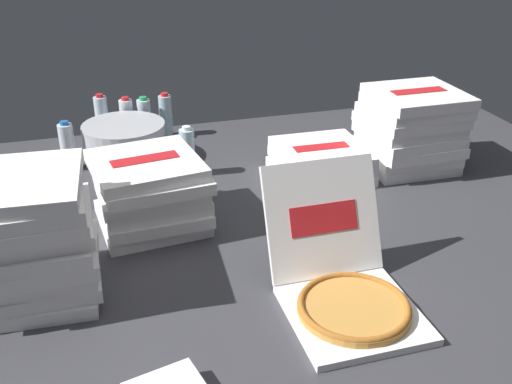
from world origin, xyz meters
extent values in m
cube|color=#38383D|center=(0.00, 0.00, -0.01)|extent=(3.20, 2.40, 0.02)
cube|color=white|center=(0.17, -0.46, 0.01)|extent=(0.35, 0.35, 0.02)
cylinder|color=#C6893D|center=(0.17, -0.46, 0.03)|extent=(0.32, 0.32, 0.02)
torus|color=#A96324|center=(0.17, -0.46, 0.04)|extent=(0.31, 0.31, 0.02)
cube|color=white|center=(0.17, -0.21, 0.18)|extent=(0.35, 0.16, 0.33)
cube|color=red|center=(0.17, -0.22, 0.19)|extent=(0.21, 0.04, 0.08)
cube|color=white|center=(0.43, 0.43, 0.02)|extent=(0.37, 0.37, 0.04)
cube|color=white|center=(0.43, 0.45, 0.06)|extent=(0.36, 0.36, 0.04)
cube|color=red|center=(0.43, 0.45, 0.08)|extent=(0.23, 0.07, 0.00)
cube|color=white|center=(0.43, 0.45, 0.10)|extent=(0.36, 0.36, 0.04)
cube|color=red|center=(0.43, 0.45, 0.13)|extent=(0.23, 0.07, 0.00)
cube|color=white|center=(0.82, 0.44, 0.02)|extent=(0.36, 0.36, 0.04)
cube|color=red|center=(0.82, 0.44, 0.04)|extent=(0.23, 0.07, 0.00)
cube|color=white|center=(0.83, 0.44, 0.06)|extent=(0.37, 0.37, 0.04)
cube|color=red|center=(0.83, 0.44, 0.08)|extent=(0.23, 0.08, 0.00)
cube|color=white|center=(0.83, 0.43, 0.10)|extent=(0.35, 0.35, 0.04)
cube|color=white|center=(0.82, 0.43, 0.15)|extent=(0.37, 0.37, 0.04)
cube|color=red|center=(0.82, 0.43, 0.17)|extent=(0.23, 0.07, 0.00)
cube|color=white|center=(0.82, 0.44, 0.19)|extent=(0.36, 0.36, 0.04)
cube|color=white|center=(0.82, 0.43, 0.23)|extent=(0.36, 0.36, 0.04)
cube|color=white|center=(0.83, 0.43, 0.27)|extent=(0.36, 0.36, 0.04)
cube|color=red|center=(0.83, 0.43, 0.29)|extent=(0.23, 0.07, 0.00)
cube|color=white|center=(0.84, 0.42, 0.31)|extent=(0.35, 0.35, 0.04)
cube|color=red|center=(0.84, 0.42, 0.34)|extent=(0.23, 0.06, 0.00)
cube|color=white|center=(-0.30, 0.24, 0.02)|extent=(0.38, 0.38, 0.04)
cube|color=white|center=(-0.29, 0.23, 0.06)|extent=(0.37, 0.37, 0.04)
cube|color=white|center=(-0.29, 0.24, 0.10)|extent=(0.38, 0.38, 0.04)
cube|color=white|center=(-0.30, 0.24, 0.15)|extent=(0.37, 0.37, 0.04)
cube|color=white|center=(-0.29, 0.22, 0.19)|extent=(0.38, 0.38, 0.04)
cube|color=red|center=(-0.29, 0.22, 0.21)|extent=(0.23, 0.08, 0.00)
cube|color=white|center=(-0.30, 0.23, 0.23)|extent=(0.40, 0.40, 0.04)
cube|color=red|center=(-0.30, 0.23, 0.25)|extent=(0.24, 0.09, 0.00)
cube|color=white|center=(-0.68, -0.08, 0.02)|extent=(0.37, 0.37, 0.04)
cube|color=red|center=(-0.68, -0.08, 0.04)|extent=(0.23, 0.08, 0.00)
cube|color=white|center=(-0.67, -0.08, 0.06)|extent=(0.35, 0.35, 0.04)
cube|color=white|center=(-0.67, -0.08, 0.10)|extent=(0.37, 0.37, 0.04)
cube|color=red|center=(-0.67, -0.08, 0.13)|extent=(0.23, 0.08, 0.00)
cube|color=white|center=(-0.67, -0.09, 0.15)|extent=(0.36, 0.36, 0.04)
cube|color=red|center=(-0.67, -0.09, 0.17)|extent=(0.23, 0.07, 0.00)
cube|color=white|center=(-0.68, -0.09, 0.19)|extent=(0.36, 0.36, 0.04)
cube|color=white|center=(-0.67, -0.07, 0.23)|extent=(0.36, 0.36, 0.04)
cube|color=white|center=(-0.68, -0.09, 0.27)|extent=(0.36, 0.36, 0.04)
cube|color=white|center=(-0.69, -0.09, 0.31)|extent=(0.36, 0.36, 0.04)
cube|color=white|center=(-0.69, -0.08, 0.35)|extent=(0.38, 0.38, 0.04)
cylinder|color=#B7BABF|center=(-0.33, 0.84, 0.08)|extent=(0.36, 0.36, 0.17)
cylinder|color=white|center=(-0.29, 1.07, 0.10)|extent=(0.06, 0.06, 0.20)
cylinder|color=red|center=(-0.29, 1.07, 0.21)|extent=(0.03, 0.03, 0.02)
cylinder|color=silver|center=(-0.09, 0.61, 0.10)|extent=(0.06, 0.06, 0.20)
cylinder|color=white|center=(-0.09, 0.61, 0.21)|extent=(0.03, 0.03, 0.02)
cylinder|color=silver|center=(-0.22, 1.05, 0.10)|extent=(0.06, 0.06, 0.20)
cylinder|color=#239951|center=(-0.22, 1.05, 0.21)|extent=(0.03, 0.03, 0.02)
cylinder|color=silver|center=(-0.11, 1.08, 0.10)|extent=(0.06, 0.06, 0.20)
cylinder|color=red|center=(-0.11, 1.08, 0.21)|extent=(0.03, 0.03, 0.02)
cylinder|color=silver|center=(-0.41, 1.15, 0.10)|extent=(0.06, 0.06, 0.20)
cylinder|color=red|center=(-0.41, 1.15, 0.21)|extent=(0.03, 0.03, 0.02)
cylinder|color=white|center=(-0.57, 0.81, 0.10)|extent=(0.06, 0.06, 0.20)
cylinder|color=blue|center=(-0.57, 0.81, 0.21)|extent=(0.03, 0.03, 0.02)
camera|label=1|loc=(-0.47, -1.67, 1.06)|focal=42.24mm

